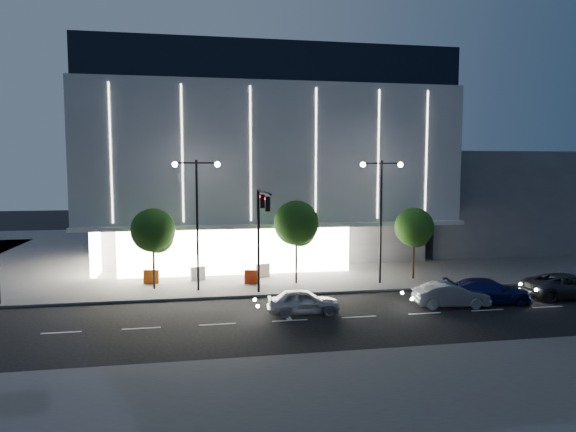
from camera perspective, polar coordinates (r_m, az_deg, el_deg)
The scene contains 19 objects.
ground at distance 30.26m, azimuth -4.09°, elevation -10.89°, with size 160.00×160.00×0.00m, color black.
sidewalk_museum at distance 54.15m, azimuth -1.47°, elevation -3.55°, with size 70.00×40.00×0.15m, color #474747.
sidewalk_near at distance 20.48m, azimuth 14.65°, elevation -18.98°, with size 70.00×10.00×0.15m, color #474747.
museum at distance 51.56m, azimuth -3.45°, elevation 6.25°, with size 30.00×25.80×18.00m.
annex_building at distance 60.42m, azimuth 18.63°, elevation 1.79°, with size 16.00×20.00×10.00m, color #4C4C51.
traffic_mast at distance 32.67m, azimuth -3.02°, elevation -0.68°, with size 0.33×5.89×7.07m.
street_lamp_west at distance 34.99m, azimuth -10.08°, elevation 1.17°, with size 3.16×0.36×9.00m.
street_lamp_east at distance 37.32m, azimuth 10.31°, elevation 1.42°, with size 3.16×0.36×9.00m.
tree_left at distance 36.32m, azimuth -14.72°, elevation -1.82°, with size 3.02×3.02×5.72m.
tree_mid at distance 36.83m, azimuth 0.96°, elevation -1.08°, with size 3.25×3.25×6.15m.
tree_right at distance 39.59m, azimuth 13.86°, elevation -1.44°, with size 2.91×2.91×5.51m.
car_lead at distance 30.21m, azimuth 1.71°, elevation -9.49°, with size 1.70×4.22×1.44m, color #A6A9AE.
car_second at distance 33.21m, azimuth 17.63°, elevation -8.34°, with size 1.57×4.50×1.48m, color #A3A6AB.
car_third at distance 34.91m, azimuth 21.33°, elevation -7.76°, with size 2.13×5.25×1.52m, color #161753.
car_fourth at distance 38.43m, azimuth 28.84°, elevation -6.83°, with size 2.62×5.69×1.58m, color #323338.
barrier_a at distance 38.49m, azimuth -14.95°, elevation -6.53°, with size 1.10×0.25×1.00m, color #D04A0B.
barrier_b at distance 38.95m, azimuth -9.99°, elevation -6.29°, with size 1.10×0.25×1.00m, color white.
barrier_c at distance 37.25m, azimuth -4.01°, elevation -6.76°, with size 1.10×0.25×1.00m, color red.
barrier_d at distance 39.57m, azimuth -2.83°, elevation -6.03°, with size 1.10×0.25×1.00m, color silver.
Camera 1 is at (-2.97, -28.90, 8.46)m, focal length 32.00 mm.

